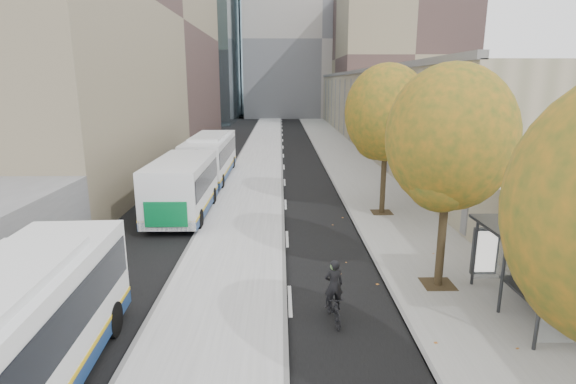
{
  "coord_description": "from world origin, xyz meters",
  "views": [
    {
      "loc": [
        -1.95,
        -1.52,
        7.02
      ],
      "look_at": [
        -1.63,
        16.91,
        2.5
      ],
      "focal_mm": 28.0,
      "sensor_mm": 36.0,
      "label": 1
    }
  ],
  "objects_px": {
    "bus_far": "(201,166)",
    "cyclist": "(333,299)",
    "bus_shelter": "(536,248)",
    "distant_car": "(219,151)"
  },
  "relations": [
    {
      "from": "bus_far",
      "to": "cyclist",
      "type": "relative_size",
      "value": 9.33
    },
    {
      "from": "bus_shelter",
      "to": "cyclist",
      "type": "xyz_separation_m",
      "value": [
        -6.07,
        -0.3,
        -1.45
      ]
    },
    {
      "from": "cyclist",
      "to": "distant_car",
      "type": "distance_m",
      "value": 31.41
    },
    {
      "from": "bus_shelter",
      "to": "distant_car",
      "type": "bearing_deg",
      "value": 114.01
    },
    {
      "from": "cyclist",
      "to": "bus_shelter",
      "type": "bearing_deg",
      "value": -6.57
    },
    {
      "from": "bus_far",
      "to": "distant_car",
      "type": "relative_size",
      "value": 4.78
    },
    {
      "from": "cyclist",
      "to": "distant_car",
      "type": "bearing_deg",
      "value": 94.26
    },
    {
      "from": "distant_car",
      "to": "bus_far",
      "type": "bearing_deg",
      "value": -92.91
    },
    {
      "from": "cyclist",
      "to": "distant_car",
      "type": "xyz_separation_m",
      "value": [
        -7.39,
        30.52,
        -0.08
      ]
    },
    {
      "from": "bus_shelter",
      "to": "bus_far",
      "type": "bearing_deg",
      "value": 128.02
    }
  ]
}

